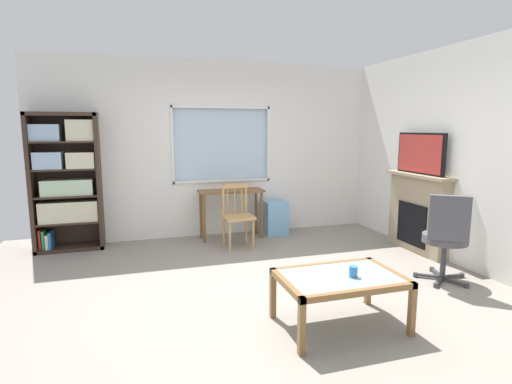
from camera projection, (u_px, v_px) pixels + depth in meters
ground at (260, 294)px, 4.19m from camera, size 6.25×6.04×0.02m
wall_back_with_window at (211, 150)px, 6.35m from camera, size 5.25×0.15×2.71m
wall_right at (477, 157)px, 4.76m from camera, size 0.12×5.24×2.71m
bookshelf at (66, 179)px, 5.58m from camera, size 0.90×0.38×1.90m
desk_under_window at (231, 199)px, 6.21m from camera, size 0.99×0.39×0.76m
wooden_chair at (237, 216)px, 5.74m from camera, size 0.44×0.42×0.90m
plastic_drawer_unit at (274, 217)px, 6.52m from camera, size 0.35×0.40×0.54m
fireplace at (418, 212)px, 5.57m from camera, size 0.26×1.14×1.08m
tv at (421, 153)px, 5.44m from camera, size 0.06×0.89×0.55m
office_chair at (446, 234)px, 4.39m from camera, size 0.62×0.62×1.00m
coffee_table at (340, 282)px, 3.44m from camera, size 1.03×0.69×0.46m
sippy_cup at (353, 271)px, 3.39m from camera, size 0.07×0.07×0.09m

